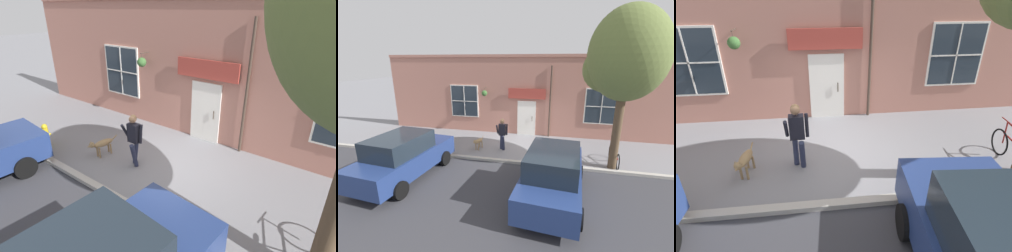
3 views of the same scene
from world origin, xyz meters
The scene contains 5 objects.
ground_plane centered at (0.00, 0.00, 0.00)m, with size 90.00×90.00×0.00m, color gray.
storefront_facade centered at (-2.34, 0.00, 2.39)m, with size 0.95×18.00×4.78m.
pedestrian_walking centered at (0.53, -0.77, 0.97)m, with size 0.55×0.55×1.63m.
dog_on_leash centered at (0.76, -1.98, 0.42)m, with size 1.09×0.33×0.63m.
fire_hydrant centered at (1.40, -4.12, 0.40)m, with size 0.34×0.20×0.77m.
Camera 1 is at (5.41, 4.04, 4.39)m, focal length 28.00 mm.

